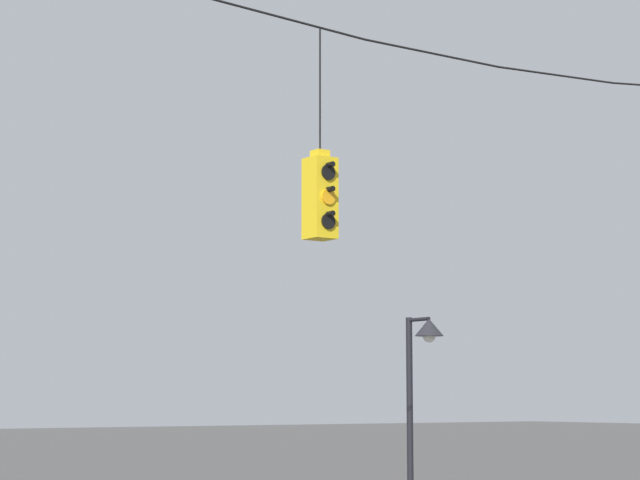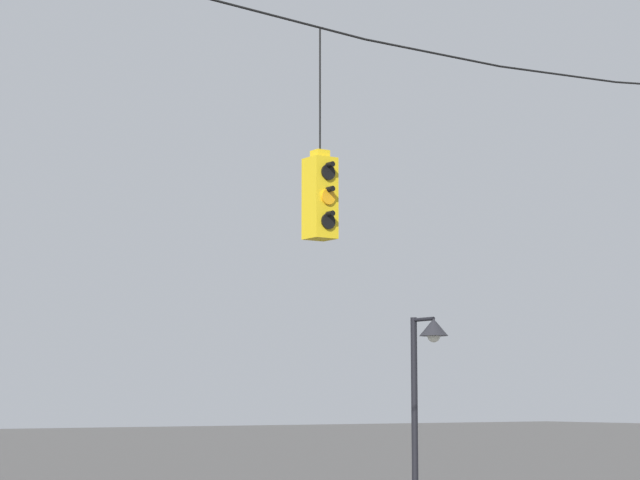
{
  "view_description": "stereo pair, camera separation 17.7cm",
  "coord_description": "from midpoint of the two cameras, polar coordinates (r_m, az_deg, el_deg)",
  "views": [
    {
      "loc": [
        -10.89,
        -12.68,
        2.75
      ],
      "look_at": [
        -1.93,
        0.16,
        4.75
      ],
      "focal_mm": 70.0,
      "sensor_mm": 36.0,
      "label": 1
    },
    {
      "loc": [
        -10.75,
        -12.79,
        2.75
      ],
      "look_at": [
        -1.93,
        0.16,
        4.75
      ],
      "focal_mm": 70.0,
      "sensor_mm": 36.0,
      "label": 2
    }
  ],
  "objects": [
    {
      "name": "span_wire",
      "position": [
        17.55,
        4.95,
        9.23
      ],
      "size": [
        16.81,
        0.03,
        0.74
      ],
      "color": "black"
    },
    {
      "name": "street_lamp",
      "position": [
        23.1,
        4.46,
        -5.79
      ],
      "size": [
        0.53,
        0.91,
        4.26
      ],
      "color": "black",
      "rests_on": "ground_plane"
    },
    {
      "name": "traffic_light_over_intersection",
      "position": [
        15.86,
        -0.3,
        2.01
      ],
      "size": [
        0.34,
        0.46,
        2.75
      ],
      "color": "yellow"
    }
  ]
}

